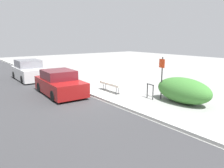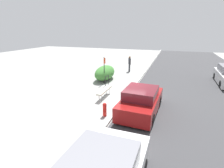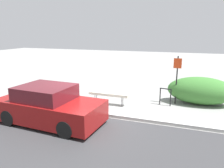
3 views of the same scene
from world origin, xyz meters
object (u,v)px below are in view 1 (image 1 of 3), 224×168
Objects in this scene: sign_post at (162,74)px; parked_car_near at (60,84)px; bike_rack at (150,90)px; parked_car_far at (29,71)px; fire_hydrant at (77,81)px; bench at (111,84)px.

sign_post is 5.90m from parked_car_near.
parked_car_far reaches higher than bike_rack.
bike_rack is 0.20× the size of parked_car_far.
fire_hydrant is (-5.47, -2.20, -0.98)m from sign_post.
fire_hydrant is 4.97m from parked_car_far.
sign_post is 3.01× the size of fire_hydrant.
bench is 0.84× the size of sign_post.
sign_post reaches higher than parked_car_far.
sign_post is at bearing 41.78° from bike_rack.
parked_car_near reaches higher than fire_hydrant.
sign_post is at bearing 21.89° from fire_hydrant.
bike_rack is at bearing -138.22° from sign_post.
parked_car_near is (-1.36, -2.75, 0.15)m from bench.
sign_post is (2.97, 1.18, 0.88)m from bench.
bike_rack is (2.54, 0.80, 0.00)m from bench.
bench is at bearing -162.62° from bike_rack.
parked_car_far is at bearing -176.75° from parked_car_near.
sign_post reaches higher than bench.
parked_car_near reaches higher than bike_rack.
parked_car_far is (-5.77, -0.02, 0.05)m from parked_car_near.
bike_rack is at bearing 17.82° from bench.
bike_rack is 0.36× the size of sign_post.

